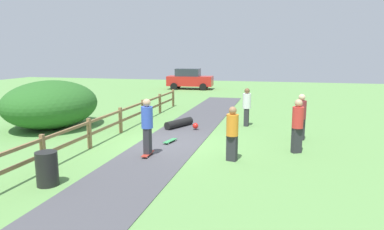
{
  "coord_description": "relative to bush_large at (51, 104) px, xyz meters",
  "views": [
    {
      "loc": [
        3.96,
        -12.36,
        3.43
      ],
      "look_at": [
        0.68,
        0.81,
        1.0
      ],
      "focal_mm": 33.0,
      "sensor_mm": 36.0,
      "label": 1
    }
  ],
  "objects": [
    {
      "name": "ground_plane",
      "position": [
        6.16,
        -1.56,
        -1.08
      ],
      "size": [
        60.0,
        60.0,
        0.0
      ],
      "primitive_type": "plane",
      "color": "#60934C"
    },
    {
      "name": "asphalt_path",
      "position": [
        6.16,
        -1.56,
        -1.07
      ],
      "size": [
        2.4,
        28.0,
        0.02
      ],
      "primitive_type": "cube",
      "color": "#47474C",
      "rests_on": "ground_plane"
    },
    {
      "name": "wooden_fence",
      "position": [
        3.56,
        -1.56,
        -0.41
      ],
      "size": [
        0.12,
        18.12,
        1.1
      ],
      "color": "olive",
      "rests_on": "ground_plane"
    },
    {
      "name": "bush_large",
      "position": [
        0.0,
        0.0,
        0.0
      ],
      "size": [
        3.93,
        4.71,
        2.16
      ],
      "primitive_type": "ellipsoid",
      "color": "#286023",
      "rests_on": "ground_plane"
    },
    {
      "name": "trash_bin",
      "position": [
        4.36,
        -6.35,
        -0.63
      ],
      "size": [
        0.56,
        0.56,
        0.9
      ],
      "primitive_type": "cylinder",
      "color": "black",
      "rests_on": "ground_plane"
    },
    {
      "name": "skater_riding",
      "position": [
        5.95,
        -3.27,
        0.02
      ],
      "size": [
        0.39,
        0.81,
        1.91
      ],
      "color": "#B23326",
      "rests_on": "asphalt_path"
    },
    {
      "name": "skater_fallen",
      "position": [
        5.77,
        1.34,
        -0.88
      ],
      "size": [
        1.5,
        1.66,
        0.36
      ],
      "color": "black",
      "rests_on": "asphalt_path"
    },
    {
      "name": "skateboard_loose",
      "position": [
        6.15,
        -1.43,
        -0.99
      ],
      "size": [
        0.36,
        0.82,
        0.08
      ],
      "color": "#338C4C",
      "rests_on": "asphalt_path"
    },
    {
      "name": "bystander_orange",
      "position": [
        8.73,
        -3.09,
        -0.11
      ],
      "size": [
        0.46,
        0.46,
        1.75
      ],
      "color": "#2D2D33",
      "rests_on": "ground_plane"
    },
    {
      "name": "bystander_maroon",
      "position": [
        10.98,
        0.2,
        -0.06
      ],
      "size": [
        0.54,
        0.54,
        1.84
      ],
      "color": "#2D2D33",
      "rests_on": "ground_plane"
    },
    {
      "name": "bystander_white",
      "position": [
        8.67,
        2.46,
        -0.09
      ],
      "size": [
        0.4,
        0.4,
        1.78
      ],
      "color": "#2D2D33",
      "rests_on": "ground_plane"
    },
    {
      "name": "bystander_red",
      "position": [
        10.77,
        -1.64,
        -0.04
      ],
      "size": [
        0.52,
        0.52,
        1.86
      ],
      "color": "#2D2D33",
      "rests_on": "ground_plane"
    },
    {
      "name": "parked_car_red",
      "position": [
        1.93,
        18.05,
        -0.12
      ],
      "size": [
        4.3,
        2.21,
        1.92
      ],
      "color": "red",
      "rests_on": "ground_plane"
    }
  ]
}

